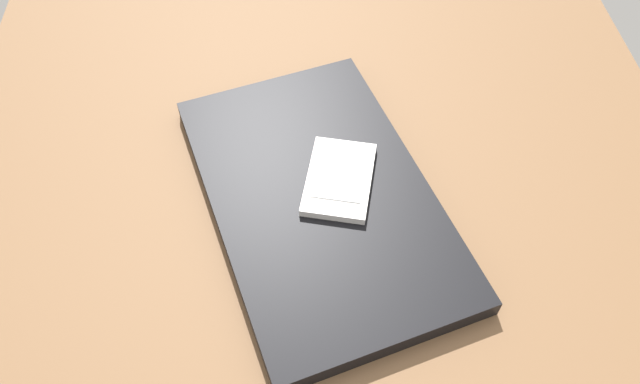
{
  "coord_description": "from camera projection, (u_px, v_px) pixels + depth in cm",
  "views": [
    {
      "loc": [
        39.67,
        -3.27,
        54.16
      ],
      "look_at": [
        3.04,
        -0.51,
        5.0
      ],
      "focal_mm": 34.56,
      "sensor_mm": 36.0,
      "label": 1
    }
  ],
  "objects": [
    {
      "name": "desk_surface",
      "position": [
        323.0,
        189.0,
        0.66
      ],
      "size": [
        120.0,
        80.0,
        3.0
      ],
      "primitive_type": "cube",
      "color": "brown",
      "rests_on": "ground"
    },
    {
      "name": "cell_phone_on_laptop",
      "position": [
        339.0,
        179.0,
        0.62
      ],
      "size": [
        10.93,
        8.53,
        1.0
      ],
      "color": "silver",
      "rests_on": "laptop_closed"
    },
    {
      "name": "laptop_closed",
      "position": [
        320.0,
        198.0,
        0.62
      ],
      "size": [
        39.1,
        30.12,
        2.06
      ],
      "primitive_type": "cube",
      "rotation": [
        0.0,
        0.0,
        0.29
      ],
      "color": "black",
      "rests_on": "desk_surface"
    }
  ]
}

